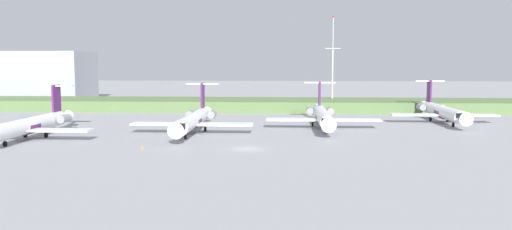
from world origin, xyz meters
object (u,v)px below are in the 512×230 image
regional_jet_third (323,115)px  antenna_mast (332,71)px  regional_jet_nearest (30,125)px  safety_cone_front_marker (142,148)px  regional_jet_second (194,119)px  regional_jet_fourth (442,111)px

regional_jet_third → antenna_mast: size_ratio=1.18×
regional_jet_nearest → safety_cone_front_marker: (22.42, -9.07, -2.26)m
regional_jet_third → safety_cone_front_marker: 40.35m
regional_jet_nearest → safety_cone_front_marker: size_ratio=56.36×
regional_jet_second → antenna_mast: bearing=59.2°
regional_jet_second → regional_jet_fourth: bearing=20.6°
regional_jet_third → safety_cone_front_marker: (-29.41, -27.53, -2.26)m
regional_jet_third → antenna_mast: antenna_mast is taller
regional_jet_nearest → regional_jet_second: 28.63m
antenna_mast → safety_cone_front_marker: 79.02m
antenna_mast → regional_jet_nearest: bearing=-133.3°
regional_jet_third → regional_jet_fourth: size_ratio=1.00×
safety_cone_front_marker → regional_jet_third: bearing=43.1°
regional_jet_nearest → safety_cone_front_marker: bearing=-22.0°
regional_jet_second → regional_jet_nearest: bearing=-160.1°
regional_jet_fourth → antenna_mast: bearing=124.1°
antenna_mast → regional_jet_third: bearing=-97.6°
antenna_mast → safety_cone_front_marker: bearing=-116.6°
regional_jet_third → regional_jet_second: bearing=-160.7°
regional_jet_third → regional_jet_fourth: same height
regional_jet_second → regional_jet_fourth: (51.98, 19.56, 0.00)m
safety_cone_front_marker → regional_jet_nearest: bearing=158.0°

